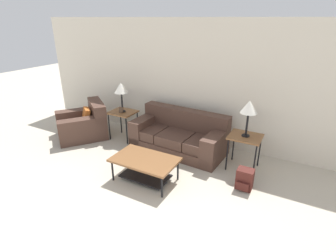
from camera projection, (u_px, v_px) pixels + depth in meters
name	position (u px, v px, depth m)	size (l,w,h in m)	color
wall_back	(216.00, 86.00, 5.33)	(9.17, 0.06, 2.60)	silver
couch	(179.00, 137.00, 5.45)	(1.98, 0.99, 0.82)	#4C3328
armchair	(84.00, 125.00, 6.08)	(1.38, 1.40, 0.80)	#4C3328
coffee_table	(145.00, 164.00, 4.40)	(1.08, 0.67, 0.42)	brown
side_table_left	(123.00, 114.00, 5.86)	(0.57, 0.50, 0.65)	brown
side_table_right	(245.00, 139.00, 4.66)	(0.57, 0.50, 0.65)	brown
table_lamp_left	(121.00, 89.00, 5.63)	(0.29, 0.29, 0.65)	black
table_lamp_right	(249.00, 108.00, 4.44)	(0.29, 0.29, 0.65)	black
backpack	(245.00, 179.00, 4.23)	(0.26, 0.27, 0.35)	#4C1E19
picture_frame	(121.00, 110.00, 5.74)	(0.10, 0.04, 0.13)	#4C3828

